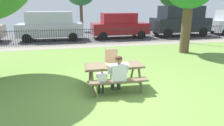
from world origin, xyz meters
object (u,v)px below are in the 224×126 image
object	(u,v)px
adult_at_table	(118,73)
lamp_post_walkway	(187,1)
pizza_box_open	(112,62)
pizza_slice_on_table	(125,62)
child_at_table	(102,79)
parked_car_far_right	(180,20)
parked_car_right	(119,25)
parked_car_center	(51,25)
picnic_table_foreground	(114,70)

from	to	relation	value
adult_at_table	lamp_post_walkway	distance (m)	10.08
pizza_box_open	pizza_slice_on_table	xyz separation A→B (m)	(0.47, 0.10, -0.08)
lamp_post_walkway	child_at_table	bearing A→B (deg)	-133.65
adult_at_table	parked_car_far_right	xyz separation A→B (m)	(7.86, 10.24, 0.65)
pizza_slice_on_table	lamp_post_walkway	bearing A→B (deg)	47.61
parked_car_right	parked_car_center	bearing A→B (deg)	180.00
parked_car_right	adult_at_table	bearing A→B (deg)	-104.46
pizza_box_open	parked_car_center	size ratio (longest dim) A/B	0.11
adult_at_table	parked_car_far_right	world-z (taller)	parked_car_far_right
adult_at_table	picnic_table_foreground	bearing A→B (deg)	90.20
parked_car_center	pizza_box_open	bearing A→B (deg)	-75.61
lamp_post_walkway	parked_car_right	distance (m)	5.16
pizza_slice_on_table	parked_car_right	xyz separation A→B (m)	(2.24, 9.61, 0.23)
picnic_table_foreground	child_at_table	bearing A→B (deg)	-133.58
pizza_slice_on_table	lamp_post_walkway	distance (m)	9.33
child_at_table	parked_car_center	bearing A→B (deg)	101.34
child_at_table	parked_car_center	size ratio (longest dim) A/B	0.18
parked_car_center	pizza_slice_on_table	bearing A→B (deg)	-72.87
pizza_box_open	child_at_table	bearing A→B (deg)	-127.77
parked_car_center	adult_at_table	bearing A→B (deg)	-75.99
pizza_slice_on_table	lamp_post_walkway	size ratio (longest dim) A/B	0.05
pizza_box_open	parked_car_right	distance (m)	10.08
picnic_table_foreground	child_at_table	xyz separation A→B (m)	(-0.50, -0.52, -0.08)
pizza_slice_on_table	child_at_table	xyz separation A→B (m)	(-0.90, -0.66, -0.26)
pizza_slice_on_table	child_at_table	size ratio (longest dim) A/B	0.25
pizza_slice_on_table	parked_car_right	size ratio (longest dim) A/B	0.05
pizza_slice_on_table	pizza_box_open	bearing A→B (deg)	-168.16
pizza_box_open	parked_car_right	world-z (taller)	parked_car_right
parked_car_right	parked_car_far_right	bearing A→B (deg)	0.01
picnic_table_foreground	parked_car_far_right	size ratio (longest dim) A/B	0.38
pizza_box_open	parked_car_far_right	xyz separation A→B (m)	(7.93, 9.71, 0.45)
parked_car_right	pizza_box_open	bearing A→B (deg)	-105.59
parked_car_center	parked_car_right	size ratio (longest dim) A/B	1.04
pizza_box_open	parked_car_far_right	world-z (taller)	parked_car_far_right
pizza_box_open	child_at_table	world-z (taller)	pizza_box_open
picnic_table_foreground	adult_at_table	distance (m)	0.50
lamp_post_walkway	parked_car_far_right	size ratio (longest dim) A/B	0.96
parked_car_right	parked_car_far_right	distance (m)	5.23
pizza_box_open	adult_at_table	bearing A→B (deg)	-83.01
picnic_table_foreground	adult_at_table	bearing A→B (deg)	-89.80
parked_car_center	parked_car_right	distance (m)	5.20
pizza_slice_on_table	lamp_post_walkway	xyz separation A→B (m)	(6.15, 6.73, 1.99)
adult_at_table	parked_car_right	bearing A→B (deg)	75.54
pizza_slice_on_table	lamp_post_walkway	world-z (taller)	lamp_post_walkway
lamp_post_walkway	parked_car_far_right	distance (m)	3.48
child_at_table	lamp_post_walkway	distance (m)	10.46
pizza_box_open	parked_car_center	xyz separation A→B (m)	(-2.49, 9.71, 0.24)
picnic_table_foreground	pizza_box_open	distance (m)	0.27
adult_at_table	parked_car_right	xyz separation A→B (m)	(2.64, 10.24, 0.35)
parked_car_far_right	pizza_box_open	bearing A→B (deg)	-129.24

